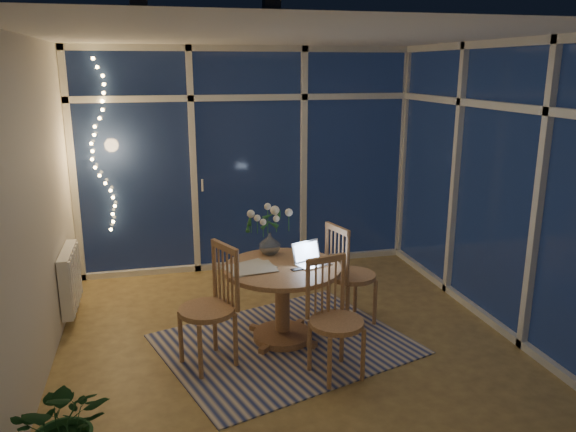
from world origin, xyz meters
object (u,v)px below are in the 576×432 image
(dining_table, at_px, (282,303))
(chair_left, at_px, (207,307))
(chair_right, at_px, (352,273))
(laptop, at_px, (313,254))
(flower_vase, at_px, (270,243))
(chair_front, at_px, (337,320))

(dining_table, distance_m, chair_left, 0.76)
(chair_right, bearing_deg, dining_table, 89.59)
(laptop, height_order, flower_vase, flower_vase)
(dining_table, relative_size, laptop, 3.63)
(chair_right, height_order, chair_front, chair_right)
(chair_right, xyz_separation_m, chair_front, (-0.45, -0.88, -0.02))
(chair_front, bearing_deg, chair_left, 143.42)
(dining_table, relative_size, chair_front, 1.07)
(flower_vase, bearing_deg, dining_table, -83.45)
(chair_right, relative_size, chair_front, 1.04)
(flower_vase, bearing_deg, chair_right, -11.04)
(dining_table, bearing_deg, chair_right, 15.10)
(chair_front, xyz_separation_m, flower_vase, (-0.31, 1.03, 0.32))
(dining_table, height_order, chair_left, chair_left)
(laptop, distance_m, flower_vase, 0.48)
(chair_left, xyz_separation_m, laptop, (0.95, 0.26, 0.29))
(dining_table, xyz_separation_m, flower_vase, (-0.04, 0.34, 0.45))
(dining_table, bearing_deg, chair_left, -157.12)
(chair_front, height_order, flower_vase, chair_front)
(dining_table, distance_m, chair_right, 0.76)
(chair_right, distance_m, flower_vase, 0.83)
(chair_front, relative_size, flower_vase, 4.56)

